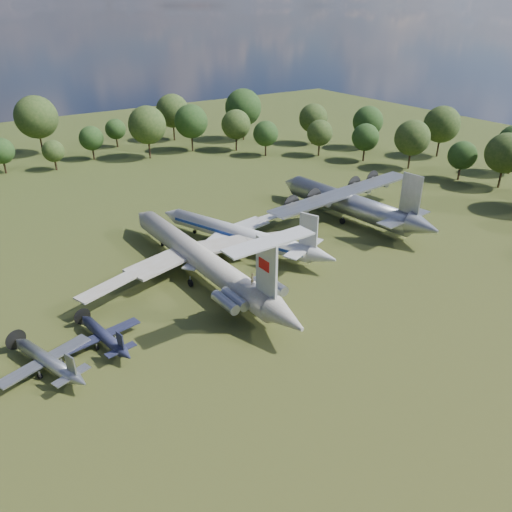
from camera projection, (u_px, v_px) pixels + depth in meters
ground at (201, 287)px, 77.61m from camera, size 300.00×300.00×0.00m
il62_airliner at (200, 262)px, 79.58m from camera, size 42.03×53.63×5.12m
tu104_jet at (239, 237)px, 89.51m from camera, size 43.32×49.01×4.06m
an12_transport at (348, 206)px, 101.03m from camera, size 42.21×46.16×5.57m
small_prop_west at (105, 338)px, 63.92m from camera, size 12.33×15.39×2.04m
small_prop_northwest at (48, 363)px, 59.21m from camera, size 16.15×18.71×2.31m
person_on_il62 at (252, 279)px, 67.65m from camera, size 0.72×0.57×1.72m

